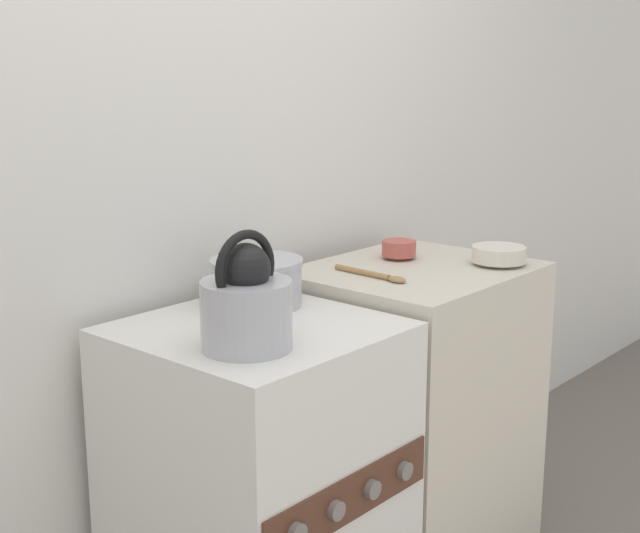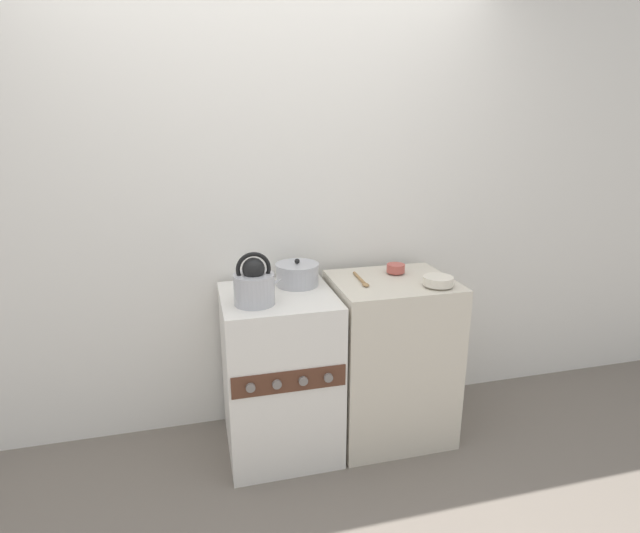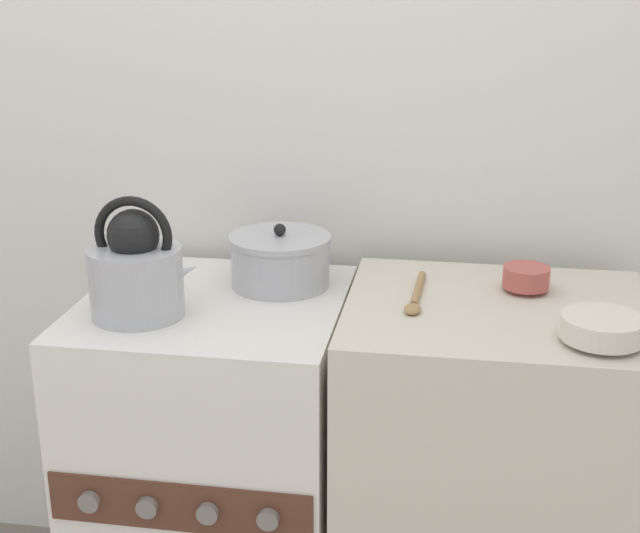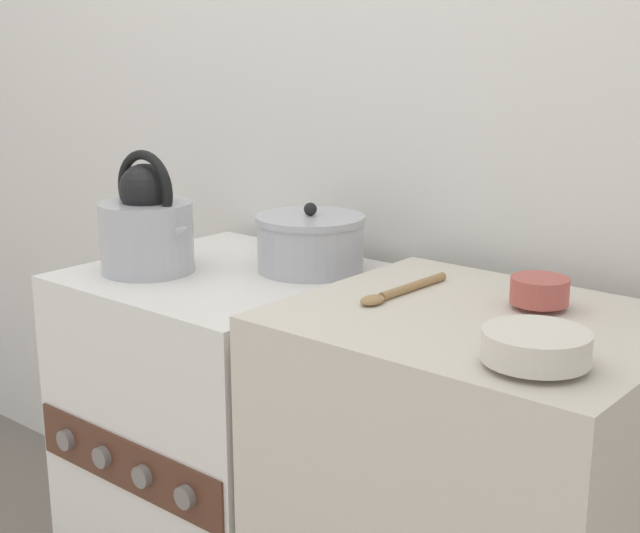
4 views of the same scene
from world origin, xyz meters
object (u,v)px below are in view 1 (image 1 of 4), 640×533
(kettle, at_px, (247,304))
(cooking_pot, at_px, (257,282))
(small_ceramic_bowl, at_px, (399,248))
(stove, at_px, (259,501))
(enamel_bowl, at_px, (499,254))

(kettle, height_order, cooking_pot, kettle)
(small_ceramic_bowl, bearing_deg, kettle, -166.76)
(kettle, height_order, small_ceramic_bowl, kettle)
(stove, height_order, kettle, kettle)
(stove, xyz_separation_m, kettle, (-0.13, -0.10, 0.54))
(cooking_pot, bearing_deg, kettle, -138.35)
(stove, bearing_deg, small_ceramic_bowl, 7.36)
(cooking_pot, bearing_deg, small_ceramic_bowl, -4.06)
(kettle, height_order, enamel_bowl, kettle)
(kettle, bearing_deg, enamel_bowl, -4.32)
(stove, bearing_deg, enamel_bowl, -12.11)
(cooking_pot, relative_size, small_ceramic_bowl, 2.32)
(enamel_bowl, bearing_deg, kettle, 175.68)
(enamel_bowl, distance_m, small_ceramic_bowl, 0.29)
(cooking_pot, relative_size, enamel_bowl, 1.51)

